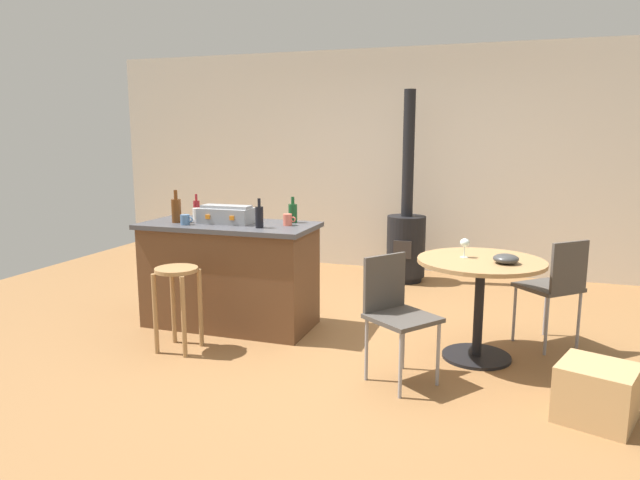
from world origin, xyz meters
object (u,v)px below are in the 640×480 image
bottle_0 (259,216)px  cup_1 (198,214)px  toolbox (227,215)px  serving_bowl (506,259)px  wood_stove (406,235)px  bottle_1 (176,210)px  bottle_3 (293,213)px  wooden_stool (177,290)px  cardboard_box (596,393)px  dining_table (480,283)px  folding_chair_near (396,309)px  folding_chair_far (555,284)px  kitchen_island (230,274)px  bottle_2 (197,208)px  cup_2 (185,220)px  wine_glass (465,243)px  cup_0 (288,220)px

bottle_0 → cup_1: bottle_0 is taller
toolbox → serving_bowl: (2.32, -0.21, -0.19)m
wood_stove → bottle_1: size_ratio=7.59×
bottle_0 → bottle_3: bottle_0 is taller
wooden_stool → wood_stove: 3.02m
cardboard_box → dining_table: bearing=133.0°
folding_chair_near → serving_bowl: (0.69, 0.49, 0.29)m
folding_chair_far → bottle_1: 3.19m
toolbox → bottle_1: bearing=-166.3°
kitchen_island → bottle_2: bearing=152.1°
cup_2 → bottle_0: bearing=4.2°
bottle_0 → bottle_1: bottle_1 is taller
bottle_1 → cup_1: (0.09, 0.21, -0.06)m
folding_chair_near → cup_1: cup_1 is taller
bottle_3 → cup_1: bottle_3 is taller
dining_table → wine_glass: wine_glass is taller
bottle_3 → bottle_2: bearing=179.1°
folding_chair_far → bottle_1: bottle_1 is taller
wooden_stool → bottle_1: bearing=120.9°
wooden_stool → bottle_0: (0.46, 0.54, 0.53)m
kitchen_island → cup_0: 0.73m
bottle_0 → bottle_3: size_ratio=1.08×
kitchen_island → folding_chair_far: 2.69m
wooden_stool → bottle_2: bottle_2 is taller
folding_chair_near → serving_bowl: 0.89m
kitchen_island → serving_bowl: (2.30, -0.21, 0.34)m
cup_2 → wine_glass: (2.31, 0.10, -0.09)m
bottle_3 → bottle_1: bearing=-161.6°
kitchen_island → folding_chair_near: 1.75m
kitchen_island → wine_glass: (2.00, -0.09, 0.41)m
wooden_stool → bottle_1: size_ratio=2.32×
bottle_2 → wooden_stool: bearing=-69.4°
wooden_stool → toolbox: bearing=82.9°
wood_stove → bottle_2: bearing=-132.1°
dining_table → cup_2: bearing=-178.4°
kitchen_island → toolbox: 0.53m
toolbox → folding_chair_far: bearing=6.2°
folding_chair_near → folding_chair_far: 1.46m
kitchen_island → toolbox: bearing=161.2°
folding_chair_far → cup_2: cup_2 is taller
kitchen_island → wine_glass: bearing=-2.5°
wooden_stool → folding_chair_near: size_ratio=0.77×
bottle_1 → cardboard_box: bearing=-13.6°
cup_0 → cup_1: cup_1 is taller
wood_stove → wine_glass: bearing=-69.3°
dining_table → bottle_3: (-1.61, 0.34, 0.42)m
bottle_2 → cup_0: bearing=-10.7°
toolbox → bottle_0: 0.40m
folding_chair_near → cup_2: (-1.92, 0.51, 0.45)m
dining_table → bottle_1: bearing=179.6°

